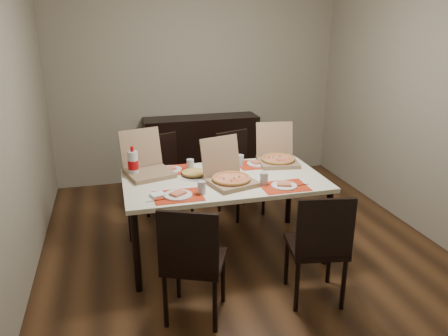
{
  "coord_description": "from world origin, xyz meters",
  "views": [
    {
      "loc": [
        -1.13,
        -3.74,
        2.13
      ],
      "look_at": [
        -0.19,
        -0.14,
        0.85
      ],
      "focal_mm": 35.0,
      "sensor_mm": 36.0,
      "label": 1
    }
  ],
  "objects": [
    {
      "name": "ground",
      "position": [
        0.0,
        0.0,
        -0.01
      ],
      "size": [
        3.8,
        4.0,
        0.02
      ],
      "primitive_type": "cube",
      "color": "#472B15",
      "rests_on": "ground"
    },
    {
      "name": "room_walls",
      "position": [
        0.0,
        0.43,
        1.73
      ],
      "size": [
        3.84,
        4.02,
        2.62
      ],
      "color": "gray",
      "rests_on": "ground"
    },
    {
      "name": "sideboard",
      "position": [
        0.0,
        1.78,
        0.45
      ],
      "size": [
        1.5,
        0.4,
        0.9
      ],
      "primitive_type": "cube",
      "color": "black",
      "rests_on": "ground"
    },
    {
      "name": "dining_table",
      "position": [
        -0.19,
        -0.14,
        0.68
      ],
      "size": [
        1.8,
        1.0,
        0.75
      ],
      "color": "beige",
      "rests_on": "ground"
    },
    {
      "name": "chair_near_left",
      "position": [
        -0.66,
        -1.06,
        0.51
      ],
      "size": [
        0.55,
        0.55,
        0.93
      ],
      "color": "black",
      "rests_on": "ground"
    },
    {
      "name": "chair_near_right",
      "position": [
        0.31,
        -1.08,
        0.51
      ],
      "size": [
        0.49,
        0.49,
        0.93
      ],
      "color": "black",
      "rests_on": "ground"
    },
    {
      "name": "chair_far_left",
      "position": [
        -0.62,
        0.79,
        0.51
      ],
      "size": [
        0.54,
        0.54,
        0.93
      ],
      "color": "black",
      "rests_on": "ground"
    },
    {
      "name": "chair_far_right",
      "position": [
        0.2,
        0.73,
        0.51
      ],
      "size": [
        0.54,
        0.54,
        0.93
      ],
      "color": "black",
      "rests_on": "ground"
    },
    {
      "name": "setting_near_left",
      "position": [
        -0.63,
        -0.45,
        0.77
      ],
      "size": [
        0.5,
        0.3,
        0.11
      ],
      "color": "red",
      "rests_on": "dining_table"
    },
    {
      "name": "setting_near_right",
      "position": [
        0.21,
        -0.45,
        0.77
      ],
      "size": [
        0.43,
        0.3,
        0.11
      ],
      "color": "red",
      "rests_on": "dining_table"
    },
    {
      "name": "setting_far_left",
      "position": [
        -0.61,
        0.19,
        0.77
      ],
      "size": [
        0.51,
        0.3,
        0.11
      ],
      "color": "red",
      "rests_on": "dining_table"
    },
    {
      "name": "setting_far_right",
      "position": [
        0.18,
        0.16,
        0.77
      ],
      "size": [
        0.48,
        0.3,
        0.11
      ],
      "color": "red",
      "rests_on": "dining_table"
    },
    {
      "name": "napkin_loose",
      "position": [
        -0.16,
        -0.16,
        0.76
      ],
      "size": [
        0.14,
        0.15,
        0.02
      ],
      "primitive_type": "cube",
      "rotation": [
        0.0,
        0.0,
        1.27
      ],
      "color": "white",
      "rests_on": "dining_table"
    },
    {
      "name": "pizza_box_center",
      "position": [
        -0.18,
        -0.26,
        0.81
      ],
      "size": [
        0.48,
        0.51,
        0.38
      ],
      "color": "#83674B",
      "rests_on": "dining_table"
    },
    {
      "name": "pizza_box_right",
      "position": [
        0.44,
        0.16,
        0.81
      ],
      "size": [
        0.43,
        0.47,
        0.38
      ],
      "color": "#83674B",
      "rests_on": "dining_table"
    },
    {
      "name": "pizza_box_left",
      "position": [
        -0.85,
        0.16,
        0.81
      ],
      "size": [
        0.49,
        0.52,
        0.39
      ],
      "color": "#83674B",
      "rests_on": "dining_table"
    },
    {
      "name": "faina_plate",
      "position": [
        -0.44,
        0.03,
        0.76
      ],
      "size": [
        0.25,
        0.25,
        0.03
      ],
      "color": "black",
      "rests_on": "dining_table"
    },
    {
      "name": "dip_bowl",
      "position": [
        -0.07,
        0.08,
        0.76
      ],
      "size": [
        0.12,
        0.12,
        0.03
      ],
      "primitive_type": "imported",
      "rotation": [
        0.0,
        0.0,
        -0.16
      ],
      "color": "white",
      "rests_on": "dining_table"
    },
    {
      "name": "soda_bottle",
      "position": [
        -0.98,
        0.12,
        0.87
      ],
      "size": [
        0.1,
        0.1,
        0.29
      ],
      "color": "silver",
      "rests_on": "dining_table"
    }
  ]
}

